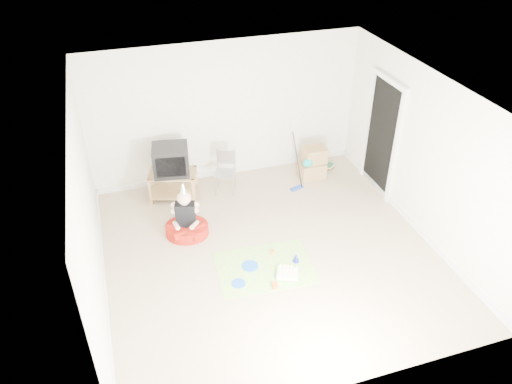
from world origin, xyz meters
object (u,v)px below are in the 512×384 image
object	(u,v)px
cardboard_boxes	(313,163)
birthday_cake	(287,274)
crt_tv	(171,160)
folding_chair	(225,173)
seated_woman	(187,224)
tv_stand	(173,183)

from	to	relation	value
cardboard_boxes	birthday_cake	world-z (taller)	cardboard_boxes
crt_tv	folding_chair	size ratio (longest dim) A/B	0.77
crt_tv	seated_woman	world-z (taller)	crt_tv
birthday_cake	tv_stand	bearing A→B (deg)	115.52
crt_tv	birthday_cake	distance (m)	2.92
seated_woman	birthday_cake	xyz separation A→B (m)	(1.21, -1.41, -0.18)
crt_tv	birthday_cake	world-z (taller)	crt_tv
crt_tv	cardboard_boxes	distance (m)	2.69
tv_stand	seated_woman	world-z (taller)	seated_woman
birthday_cake	seated_woman	bearing A→B (deg)	130.53
crt_tv	birthday_cake	xyz separation A→B (m)	(1.22, -2.55, -0.73)
seated_woman	birthday_cake	size ratio (longest dim) A/B	2.64
birthday_cake	folding_chair	bearing A→B (deg)	96.68
seated_woman	birthday_cake	world-z (taller)	seated_woman
crt_tv	tv_stand	bearing A→B (deg)	144.24
folding_chair	birthday_cake	world-z (taller)	folding_chair
seated_woman	folding_chair	bearing A→B (deg)	48.59
seated_woman	birthday_cake	bearing A→B (deg)	-49.47
seated_woman	birthday_cake	distance (m)	1.87
folding_chair	birthday_cake	size ratio (longest dim) A/B	2.10
cardboard_boxes	seated_woman	size ratio (longest dim) A/B	0.61
tv_stand	birthday_cake	bearing A→B (deg)	-64.48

